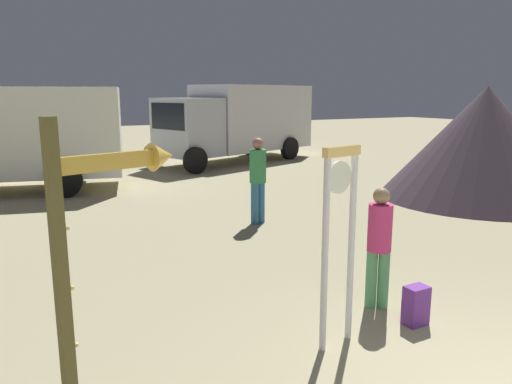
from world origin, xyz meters
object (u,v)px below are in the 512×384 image
person_near_clock (379,242)px  person_distant (258,176)px  dome_tent (483,143)px  standing_clock (339,228)px  arrow_sign (101,220)px  box_truck_near (240,120)px  backpack (415,306)px

person_near_clock → person_distant: size_ratio=0.87×
person_distant → dome_tent: size_ratio=0.35×
person_near_clock → standing_clock: bearing=-154.8°
arrow_sign → dome_tent: (10.31, 4.06, -0.21)m
box_truck_near → dome_tent: size_ratio=1.47×
box_truck_near → person_distant: bearing=-114.9°
standing_clock → person_distant: (1.71, 4.80, -0.30)m
box_truck_near → person_near_clock: bearing=-110.0°
person_distant → dome_tent: dome_tent is taller
backpack → dome_tent: size_ratio=0.09×
dome_tent → box_truck_near: bearing=102.9°
standing_clock → dome_tent: size_ratio=0.42×
standing_clock → person_distant: 5.11m
arrow_sign → person_near_clock: arrow_sign is taller
arrow_sign → box_truck_near: (8.15, 13.46, 0.00)m
arrow_sign → backpack: size_ratio=5.33×
person_distant → dome_tent: (6.26, -0.56, 0.43)m
backpack → person_distant: (0.61, 4.89, 0.77)m
arrow_sign → dome_tent: 11.08m
person_distant → box_truck_near: size_ratio=0.24×
backpack → box_truck_near: bearing=71.1°
person_distant → dome_tent: 6.30m
box_truck_near → dome_tent: bearing=-77.1°
arrow_sign → backpack: bearing=-4.4°
person_near_clock → box_truck_near: box_truck_near is taller
arrow_sign → person_distant: (4.05, 4.63, -0.64)m
arrow_sign → person_near_clock: 3.47m
arrow_sign → box_truck_near: size_ratio=0.34×
person_near_clock → dome_tent: dome_tent is taller
standing_clock → box_truck_near: 14.83m
backpack → dome_tent: dome_tent is taller
standing_clock → person_near_clock: standing_clock is taller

